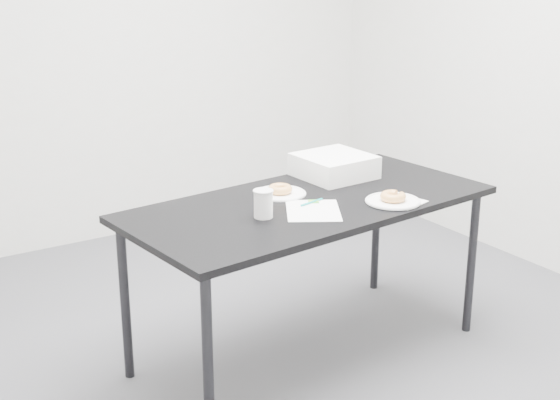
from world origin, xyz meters
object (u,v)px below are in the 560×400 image
plate_near (393,201)px  donut_far (280,189)px  scorecard (313,211)px  donut_near (393,196)px  plate_far (280,194)px  pen (312,202)px  coffee_cup (263,204)px  bakery_box (334,166)px  table (309,213)px

plate_near → donut_far: 0.53m
scorecard → donut_near: bearing=15.7°
donut_near → plate_far: bearing=133.4°
pen → donut_far: bearing=90.6°
plate_near → plate_far: 0.52m
pen → donut_far: (-0.04, 0.19, 0.02)m
donut_near → coffee_cup: 0.62m
donut_far → plate_near: bearing=-46.6°
bakery_box → plate_near: bearing=-96.0°
donut_near → bakery_box: bakery_box is taller
scorecard → coffee_cup: coffee_cup is taller
scorecard → plate_near: size_ratio=1.18×
table → coffee_cup: 0.33m
plate_near → bakery_box: (0.03, 0.48, 0.05)m
plate_near → coffee_cup: coffee_cup is taller
bakery_box → donut_near: bearing=-96.0°
pen → plate_near: pen is taller
scorecard → plate_far: bearing=119.3°
pen → plate_near: bearing=-42.5°
donut_near → coffee_cup: coffee_cup is taller
pen → plate_near: size_ratio=0.55×
plate_far → bakery_box: bearing=14.5°
plate_far → donut_far: bearing=0.0°
table → donut_near: donut_near is taller
plate_far → donut_far: (0.00, 0.00, 0.02)m
plate_near → pen: bearing=149.5°
donut_far → coffee_cup: size_ratio=0.93×
table → plate_near: (0.30, -0.23, 0.07)m
pen → plate_far: pen is taller
coffee_cup → bakery_box: (0.62, 0.33, -0.01)m
scorecard → pen: 0.10m
pen → bakery_box: size_ratio=0.41×
donut_far → bakery_box: bakery_box is taller
donut_near → plate_far: 0.53m
pen → coffee_cup: coffee_cup is taller
scorecard → plate_far: 0.28m
scorecard → pen: size_ratio=2.15×
scorecard → bakery_box: 0.55m
scorecard → bakery_box: bakery_box is taller
bakery_box → plate_far: bearing=-168.4°
coffee_cup → table: bearing=15.6°
pen → coffee_cup: bearing=176.2°
pen → table: bearing=56.2°
coffee_cup → plate_far: bearing=44.7°
table → scorecard: (-0.07, -0.13, 0.06)m
donut_near → donut_far: size_ratio=1.03×
donut_far → plate_far: bearing=0.0°
donut_near → coffee_cup: (-0.60, 0.15, 0.03)m
plate_near → coffee_cup: size_ratio=2.03×
table → donut_near: size_ratio=15.05×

